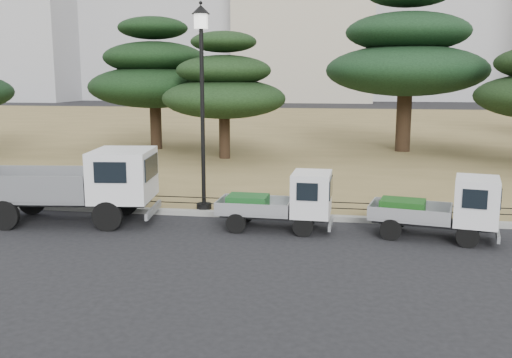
% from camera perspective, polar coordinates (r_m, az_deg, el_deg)
% --- Properties ---
extents(ground, '(220.00, 220.00, 0.00)m').
position_cam_1_polar(ground, '(14.74, -1.27, -6.36)').
color(ground, black).
extents(lawn, '(120.00, 56.00, 0.15)m').
position_cam_1_polar(lawn, '(44.75, 5.97, 4.93)').
color(lawn, olive).
rests_on(lawn, ground).
extents(curb, '(120.00, 0.25, 0.16)m').
position_cam_1_polar(curb, '(17.19, 0.32, -3.65)').
color(curb, gray).
rests_on(curb, ground).
extents(truck_large, '(5.11, 2.53, 2.14)m').
position_cam_1_polar(truck_large, '(17.24, -17.32, -0.31)').
color(truck_large, black).
rests_on(truck_large, ground).
extents(truck_kei_front, '(3.13, 1.41, 1.64)m').
position_cam_1_polar(truck_kei_front, '(15.75, 2.79, -2.21)').
color(truck_kei_front, black).
rests_on(truck_kei_front, ground).
extents(truck_kei_rear, '(3.39, 1.92, 1.67)m').
position_cam_1_polar(truck_kei_rear, '(15.65, 18.24, -2.74)').
color(truck_kei_rear, black).
rests_on(truck_kei_rear, ground).
extents(street_lamp, '(0.55, 0.55, 6.11)m').
position_cam_1_polar(street_lamp, '(17.35, -5.44, 10.45)').
color(street_lamp, black).
rests_on(street_lamp, lawn).
extents(pipe_fence, '(38.00, 0.04, 0.40)m').
position_cam_1_polar(pipe_fence, '(17.26, 0.40, -2.37)').
color(pipe_fence, black).
rests_on(pipe_fence, lawn).
extents(tarp_pile, '(1.63, 1.30, 0.99)m').
position_cam_1_polar(tarp_pile, '(20.02, -19.99, -0.92)').
color(tarp_pile, '#1720B2').
rests_on(tarp_pile, lawn).
extents(pine_west_near, '(7.24, 7.24, 7.24)m').
position_cam_1_polar(pine_west_near, '(32.51, -10.14, 10.32)').
color(pine_west_near, black).
rests_on(pine_west_near, lawn).
extents(pine_center_left, '(6.09, 6.09, 6.19)m').
position_cam_1_polar(pine_center_left, '(28.29, -3.22, 9.28)').
color(pine_center_left, black).
rests_on(pine_center_left, lawn).
extents(pine_center_right, '(8.53, 8.53, 9.05)m').
position_cam_1_polar(pine_center_right, '(32.02, 14.84, 12.06)').
color(pine_center_right, black).
rests_on(pine_center_right, lawn).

